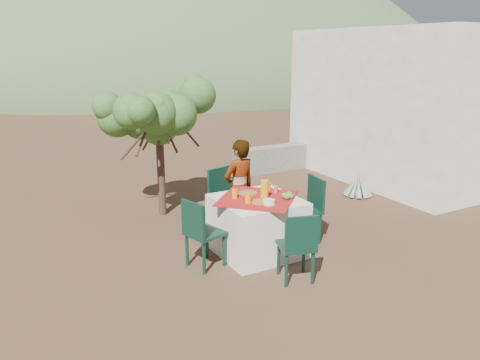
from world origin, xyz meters
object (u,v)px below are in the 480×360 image
at_px(table, 257,226).
at_px(juice_pitcher, 265,189).
at_px(chair_far, 225,196).
at_px(chair_right, 309,206).
at_px(person, 239,189).
at_px(chair_left, 200,231).
at_px(agave, 358,186).
at_px(guesthouse, 412,104).
at_px(shrub_tree, 161,121).
at_px(chair_near, 298,244).

xyz_separation_m(table, juice_pitcher, (0.09, -0.03, 0.50)).
relative_size(chair_far, juice_pitcher, 3.97).
relative_size(chair_right, person, 0.65).
height_order(chair_left, agave, chair_left).
bearing_deg(guesthouse, table, -158.45).
bearing_deg(guesthouse, juice_pitcher, -157.75).
distance_m(chair_far, juice_pitcher, 1.08).
distance_m(chair_far, person, 0.40).
distance_m(table, shrub_tree, 2.43).
xyz_separation_m(chair_far, chair_left, (-0.85, -1.04, -0.03)).
height_order(shrub_tree, juice_pitcher, shrub_tree).
relative_size(person, guesthouse, 0.34).
relative_size(chair_far, agave, 1.67).
relative_size(chair_far, shrub_tree, 0.48).
distance_m(shrub_tree, juice_pitcher, 2.29).
bearing_deg(chair_near, chair_far, -74.06).
xyz_separation_m(chair_right, juice_pitcher, (-0.75, -0.04, 0.37)).
bearing_deg(juice_pitcher, chair_far, 93.95).
bearing_deg(table, chair_left, -176.24).
height_order(person, guesthouse, guesthouse).
height_order(chair_left, person, person).
bearing_deg(chair_near, guesthouse, -133.04).
bearing_deg(person, table, 71.84).
relative_size(table, agave, 2.35).
relative_size(chair_left, guesthouse, 0.21).
bearing_deg(person, chair_right, 129.42).
height_order(chair_right, agave, chair_right).
xyz_separation_m(table, chair_left, (-0.84, -0.06, 0.11)).
xyz_separation_m(chair_far, agave, (2.87, 0.25, -0.33)).
height_order(person, shrub_tree, shrub_tree).
bearing_deg(juice_pitcher, guesthouse, 22.25).
distance_m(chair_left, juice_pitcher, 1.00).
distance_m(table, chair_left, 0.85).
relative_size(chair_right, juice_pitcher, 3.95).
bearing_deg(table, chair_near, -90.42).
relative_size(person, agave, 2.56).
height_order(chair_right, shrub_tree, shrub_tree).
height_order(chair_right, juice_pitcher, juice_pitcher).
distance_m(chair_far, chair_right, 1.27).
bearing_deg(guesthouse, shrub_tree, 178.54).
bearing_deg(chair_left, chair_near, -152.35).
height_order(chair_near, shrub_tree, shrub_tree).
height_order(table, person, person).
relative_size(chair_near, person, 0.60).
height_order(table, chair_right, chair_right).
relative_size(chair_near, chair_left, 0.96).
bearing_deg(shrub_tree, chair_near, -79.89).
height_order(chair_left, juice_pitcher, juice_pitcher).
xyz_separation_m(chair_near, person, (0.09, 1.56, 0.24)).
xyz_separation_m(table, agave, (2.88, 1.23, -0.19)).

